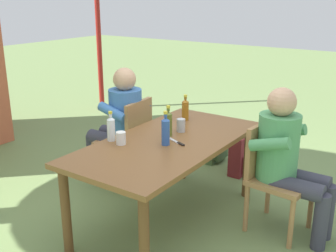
% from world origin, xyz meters
% --- Properties ---
extents(ground_plane, '(24.00, 24.00, 0.00)m').
position_xyz_m(ground_plane, '(0.00, 0.00, 0.00)').
color(ground_plane, '#6B844C').
extents(dining_table, '(1.74, 0.87, 0.72)m').
position_xyz_m(dining_table, '(0.00, 0.00, 0.64)').
color(dining_table, brown).
rests_on(dining_table, ground_plane).
extents(chair_near_right, '(0.48, 0.48, 0.87)m').
position_xyz_m(chair_near_right, '(0.40, -0.74, 0.49)').
color(chair_near_right, '#A37547').
rests_on(chair_near_right, ground_plane).
extents(chair_far_right, '(0.47, 0.47, 0.87)m').
position_xyz_m(chair_far_right, '(0.40, 0.74, 0.49)').
color(chair_far_right, '#A37547').
rests_on(chair_far_right, ground_plane).
extents(person_in_white_shirt, '(0.47, 0.62, 1.18)m').
position_xyz_m(person_in_white_shirt, '(0.39, -0.85, 0.66)').
color(person_in_white_shirt, '#4C935B').
rests_on(person_in_white_shirt, ground_plane).
extents(person_in_plaid_shirt, '(0.47, 0.62, 1.18)m').
position_xyz_m(person_in_plaid_shirt, '(0.39, 0.85, 0.66)').
color(person_in_plaid_shirt, '#3D70B2').
rests_on(person_in_plaid_shirt, ground_plane).
extents(bottle_amber, '(0.06, 0.06, 0.24)m').
position_xyz_m(bottle_amber, '(0.55, 0.18, 0.83)').
color(bottle_amber, '#996019').
rests_on(bottle_amber, dining_table).
extents(bottle_blue, '(0.06, 0.06, 0.27)m').
position_xyz_m(bottle_blue, '(-0.09, -0.04, 0.84)').
color(bottle_blue, '#2D56A3').
rests_on(bottle_blue, dining_table).
extents(bottle_clear, '(0.06, 0.06, 0.24)m').
position_xyz_m(bottle_clear, '(-0.26, 0.37, 0.83)').
color(bottle_clear, white).
rests_on(bottle_clear, dining_table).
extents(bottle_olive, '(0.06, 0.06, 0.26)m').
position_xyz_m(bottle_olive, '(0.09, 0.06, 0.84)').
color(bottle_olive, '#566623').
rests_on(bottle_olive, dining_table).
extents(cup_white, '(0.08, 0.08, 0.10)m').
position_xyz_m(cup_white, '(-0.28, 0.25, 0.78)').
color(cup_white, white).
rests_on(cup_white, dining_table).
extents(cup_steel, '(0.07, 0.07, 0.11)m').
position_xyz_m(cup_steel, '(0.24, 0.03, 0.78)').
color(cup_steel, '#B2B7BC').
rests_on(cup_steel, dining_table).
extents(table_knife, '(0.12, 0.23, 0.01)m').
position_xyz_m(table_knife, '(-0.00, -0.08, 0.73)').
color(table_knife, silver).
rests_on(table_knife, dining_table).
extents(backpack_by_near_side, '(0.29, 0.20, 0.43)m').
position_xyz_m(backpack_by_near_side, '(1.23, -0.10, 0.20)').
color(backpack_by_near_side, maroon).
rests_on(backpack_by_near_side, ground_plane).
extents(backpack_by_far_side, '(0.33, 0.24, 0.43)m').
position_xyz_m(backpack_by_far_side, '(1.39, 0.32, 0.21)').
color(backpack_by_far_side, '#47663D').
rests_on(backpack_by_far_side, ground_plane).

